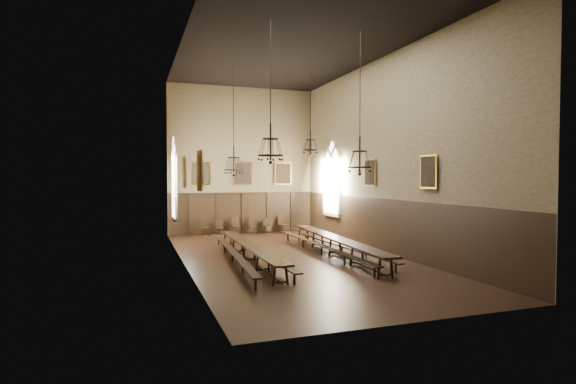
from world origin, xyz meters
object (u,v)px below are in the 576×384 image
table_left (249,253)px  chair_5 (267,229)px  chair_4 (253,229)px  chandelier_front_right (360,159)px  chair_6 (282,227)px  bench_right_inner (321,249)px  chandelier_back_right (310,144)px  chair_3 (236,229)px  bench_left_outer (233,255)px  chandelier_front_left (271,147)px  chair_1 (205,231)px  table_right (335,246)px  bench_left_inner (255,252)px  chandelier_back_left (234,163)px  chair_2 (220,231)px  bench_right_outer (342,249)px

table_left → chair_5: size_ratio=10.51×
chair_4 → chandelier_front_right: (1.24, -11.35, 3.90)m
chair_6 → chair_4: bearing=171.1°
bench_right_inner → chandelier_back_right: chandelier_back_right is taller
chair_3 → chandelier_back_right: bearing=-77.7°
bench_left_outer → chandelier_front_left: 5.23m
chair_1 → table_left: bearing=-87.1°
chair_3 → chair_6: 2.99m
bench_right_inner → chair_1: size_ratio=10.13×
chair_6 → chair_1: bearing=170.4°
table_left → table_right: 4.01m
table_right → chandelier_front_right: size_ratio=1.99×
chandelier_back_right → chandelier_front_right: size_ratio=0.81×
chandelier_back_right → chandelier_front_left: (-3.74, -5.52, -0.57)m
chair_6 → chandelier_front_right: 12.08m
bench_left_inner → chandelier_front_right: (3.31, -3.06, 3.89)m
chair_1 → chair_3: size_ratio=0.98×
chair_6 → chandelier_back_left: size_ratio=0.19×
table_right → chair_2: (-3.61, 8.50, -0.14)m
chandelier_front_left → chair_2: bearing=88.6°
bench_left_outer → bench_left_inner: bearing=13.2°
table_left → bench_left_outer: 0.68m
bench_right_outer → chandelier_back_right: 5.49m
bench_right_inner → chair_5: size_ratio=11.38×
chair_2 → chandelier_front_left: bearing=-75.0°
chandelier_back_left → table_right: bearing=-30.7°
chair_5 → chair_1: bearing=170.9°
table_left → bench_left_outer: table_left is taller
chair_3 → chandelier_front_right: 12.22m
table_right → chair_5: chair_5 is taller
table_left → bench_left_inner: bearing=49.4°
chair_4 → chandelier_front_right: size_ratio=0.18×
bench_right_inner → chair_3: bearing=103.9°
chair_6 → chandelier_front_left: size_ratio=0.21×
chair_1 → chair_5: bearing=0.8°
table_right → chandelier_front_left: chandelier_front_left is taller
chair_2 → chair_6: bearing=17.5°
chair_2 → chair_4: (2.05, 0.00, 0.02)m
bench_left_outer → chandelier_back_left: 4.61m
table_left → chandelier_back_right: 6.74m
table_right → chair_3: chair_3 is taller
chair_5 → chandelier_front_left: 12.67m
bench_left_outer → chandelier_back_right: size_ratio=2.40×
chair_4 → chandelier_back_right: chandelier_back_right is taller
chair_4 → chair_2: bearing=-177.5°
bench_right_outer → chandelier_front_right: (-0.72, -2.95, 3.93)m
bench_right_inner → chair_5: chair_5 is taller
table_left → chair_6: bearing=63.6°
table_left → bench_left_outer: bearing=162.3°
chandelier_front_left → table_right: bearing=37.2°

